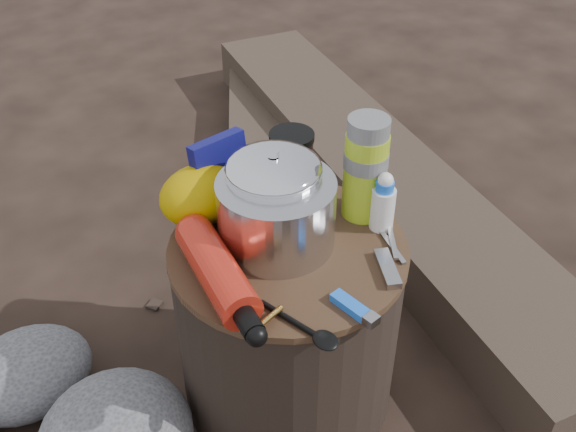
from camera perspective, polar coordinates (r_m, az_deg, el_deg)
ground at (r=1.56m, az=0.00°, el=-14.05°), size 60.00×60.00×0.00m
stump at (r=1.41m, az=0.00°, el=-8.93°), size 0.44×0.44×0.41m
log_main at (r=2.04m, az=7.36°, el=3.16°), size 0.69×1.86×0.15m
log_small at (r=2.11m, az=-1.91°, el=3.89°), size 0.83×1.12×0.10m
foil_windscreen at (r=1.24m, az=-0.98°, el=0.27°), size 0.22×0.22×0.13m
camping_pot at (r=1.25m, az=-1.17°, el=1.79°), size 0.17×0.17×0.17m
fuel_bottle at (r=1.17m, az=-5.87°, el=-4.57°), size 0.12×0.30×0.07m
thermos at (r=1.30m, az=6.43°, el=3.94°), size 0.08×0.08×0.21m
travel_mug at (r=1.38m, az=0.30°, el=4.48°), size 0.09×0.09×0.13m
stuff_sack at (r=1.31m, az=-7.25°, el=1.75°), size 0.16×0.13×0.11m
food_pouch at (r=1.33m, az=-5.59°, el=3.58°), size 0.12×0.03×0.15m
lighter at (r=1.15m, az=5.17°, el=-7.36°), size 0.03×0.09×0.02m
multitool at (r=1.23m, az=8.24°, el=-4.33°), size 0.07×0.10×0.01m
pot_grabber at (r=1.28m, az=8.40°, el=-2.13°), size 0.08×0.12×0.01m
spork at (r=1.13m, az=0.26°, el=-8.59°), size 0.07×0.15×0.01m
squeeze_bottle at (r=1.29m, az=7.88°, el=0.99°), size 0.05×0.05×0.11m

